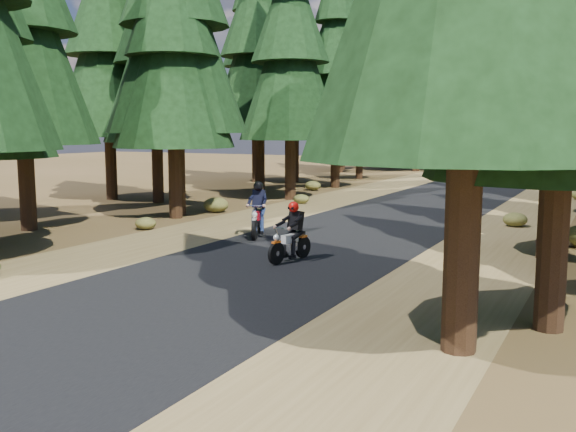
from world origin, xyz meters
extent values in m
plane|color=#473719|center=(0.00, 0.00, 0.00)|extent=(120.00, 120.00, 0.00)
cube|color=black|center=(0.00, 5.00, 0.01)|extent=(6.00, 100.00, 0.01)
cube|color=brown|center=(-4.60, 5.00, 0.00)|extent=(3.20, 100.00, 0.01)
cube|color=brown|center=(4.60, 5.00, 0.00)|extent=(3.20, 100.00, 0.01)
cylinder|color=black|center=(5.66, -3.70, 2.92)|extent=(0.53, 0.53, 5.85)
cylinder|color=black|center=(6.77, -1.94, 2.55)|extent=(0.50, 0.50, 5.11)
cylinder|color=black|center=(-9.82, 1.53, 2.87)|extent=(0.53, 0.53, 5.73)
cone|color=black|center=(-9.82, 1.53, 6.45)|extent=(4.87, 4.87, 7.17)
cylinder|color=black|center=(-7.26, 6.17, 2.67)|extent=(0.51, 0.51, 5.34)
cone|color=black|center=(-7.26, 6.17, 6.01)|extent=(4.54, 4.54, 6.68)
cylinder|color=black|center=(6.06, 4.48, 2.26)|extent=(0.48, 0.48, 4.52)
cone|color=black|center=(6.06, 4.48, 5.08)|extent=(3.84, 3.84, 5.65)
cylinder|color=black|center=(-7.70, 6.96, 3.21)|extent=(0.56, 0.56, 6.43)
cone|color=black|center=(-7.70, 6.96, 7.23)|extent=(5.46, 5.46, 8.03)
cylinder|color=black|center=(-11.13, 9.93, 2.78)|extent=(0.52, 0.52, 5.56)
cone|color=black|center=(-11.13, 9.93, 6.26)|extent=(4.73, 4.73, 6.95)
cone|color=black|center=(-11.13, 9.93, 8.76)|extent=(3.62, 3.62, 5.01)
cylinder|color=black|center=(-6.35, 13.89, 2.86)|extent=(0.53, 0.53, 5.72)
cone|color=black|center=(-6.35, 13.89, 6.43)|extent=(4.86, 4.86, 7.15)
cone|color=black|center=(-6.35, 13.89, 9.01)|extent=(3.72, 3.72, 5.15)
cylinder|color=black|center=(-9.76, 16.85, 3.18)|extent=(0.55, 0.55, 6.37)
cone|color=black|center=(-9.76, 16.85, 7.16)|extent=(5.41, 5.41, 7.96)
cone|color=black|center=(-9.76, 16.85, 10.03)|extent=(4.14, 4.14, 5.73)
cylinder|color=black|center=(-7.00, 20.76, 2.82)|extent=(0.53, 0.53, 5.64)
cone|color=black|center=(-7.00, 20.76, 6.34)|extent=(4.79, 4.79, 7.05)
cone|color=black|center=(-7.00, 20.76, 8.88)|extent=(3.67, 3.67, 5.08)
cylinder|color=black|center=(-10.86, 23.22, 2.72)|extent=(0.52, 0.52, 5.45)
cone|color=black|center=(-10.86, 23.22, 6.13)|extent=(4.63, 4.63, 6.81)
cone|color=black|center=(-10.86, 23.22, 8.58)|extent=(3.54, 3.54, 4.90)
cone|color=black|center=(-10.86, 23.22, 11.03)|extent=(2.45, 2.45, 4.09)
cylinder|color=black|center=(-8.12, 27.46, 2.21)|extent=(0.48, 0.48, 4.42)
cone|color=black|center=(-8.12, 27.46, 4.97)|extent=(3.76, 3.76, 5.52)
cone|color=black|center=(-8.12, 27.46, 6.96)|extent=(2.87, 2.87, 3.98)
cone|color=black|center=(-8.12, 27.46, 8.95)|extent=(1.99, 1.99, 3.31)
cylinder|color=black|center=(-11.79, 32.77, 2.37)|extent=(0.49, 0.49, 4.75)
cone|color=black|center=(-11.79, 32.77, 5.34)|extent=(4.04, 4.04, 5.93)
cone|color=black|center=(-11.79, 32.77, 7.48)|extent=(3.09, 3.09, 4.27)
cone|color=black|center=(-11.79, 32.77, 9.61)|extent=(2.14, 2.14, 3.56)
cylinder|color=black|center=(-14.00, 10.00, 3.00)|extent=(0.54, 0.54, 6.00)
cone|color=black|center=(-14.00, 10.00, 6.75)|extent=(5.10, 5.10, 7.50)
cylinder|color=black|center=(-13.00, 22.00, 3.20)|extent=(0.56, 0.56, 6.40)
cone|color=black|center=(-13.00, 22.00, 7.20)|extent=(5.44, 5.44, 8.00)
cone|color=black|center=(-13.00, 22.00, 10.08)|extent=(4.16, 4.16, 5.76)
cylinder|color=black|center=(-7.00, 37.00, 3.20)|extent=(0.56, 0.56, 6.40)
cone|color=black|center=(-7.00, 37.00, 7.20)|extent=(5.44, 5.44, 8.00)
cone|color=black|center=(-7.00, 37.00, 10.08)|extent=(4.16, 4.16, 5.76)
cone|color=black|center=(-7.00, 37.00, 12.96)|extent=(2.88, 2.88, 4.80)
cylinder|color=black|center=(-10.00, 40.00, 3.40)|extent=(0.57, 0.57, 6.80)
cone|color=black|center=(-10.00, 40.00, 7.65)|extent=(5.78, 5.78, 8.50)
cone|color=black|center=(-10.00, 40.00, 10.71)|extent=(4.42, 4.42, 6.12)
cone|color=black|center=(-10.00, 40.00, 13.77)|extent=(3.06, 3.06, 5.10)
cylinder|color=black|center=(-4.00, 43.00, 3.00)|extent=(0.54, 0.54, 6.00)
cone|color=black|center=(-4.00, 43.00, 6.75)|extent=(5.10, 5.10, 7.50)
cone|color=black|center=(-4.00, 43.00, 9.45)|extent=(3.90, 3.90, 5.40)
cone|color=black|center=(-4.00, 43.00, 12.15)|extent=(2.70, 2.70, 4.50)
cylinder|color=black|center=(4.00, 43.00, 3.20)|extent=(0.56, 0.56, 6.40)
cone|color=black|center=(4.00, 43.00, 7.20)|extent=(5.44, 5.44, 8.00)
cylinder|color=black|center=(0.00, 46.00, 3.40)|extent=(0.57, 0.57, 6.80)
cone|color=black|center=(0.00, 46.00, 7.65)|extent=(5.78, 5.78, 8.50)
cone|color=black|center=(0.00, 46.00, 10.71)|extent=(4.42, 4.42, 6.12)
cone|color=black|center=(0.00, 46.00, 13.77)|extent=(3.06, 3.06, 5.10)
cylinder|color=black|center=(-13.00, 36.00, 2.80)|extent=(0.52, 0.52, 5.60)
cone|color=black|center=(-13.00, 36.00, 6.30)|extent=(4.76, 4.76, 7.00)
cone|color=black|center=(-13.00, 36.00, 8.82)|extent=(3.64, 3.64, 5.04)
cone|color=black|center=(-13.00, 36.00, 11.34)|extent=(2.52, 2.52, 4.20)
ellipsoid|color=#474C1E|center=(4.51, 9.89, 0.25)|extent=(0.82, 0.82, 0.49)
ellipsoid|color=#474C1E|center=(-6.44, 3.45, 0.21)|extent=(0.70, 0.70, 0.42)
ellipsoid|color=#474C1E|center=(-6.87, 8.30, 0.30)|extent=(1.02, 1.02, 0.61)
ellipsoid|color=#474C1E|center=(-7.38, 18.56, 0.26)|extent=(0.88, 0.88, 0.53)
ellipsoid|color=#474C1E|center=(-5.13, 12.59, 0.22)|extent=(0.72, 0.72, 0.43)
cube|color=black|center=(0.30, 1.03, 1.04)|extent=(0.37, 0.27, 0.49)
sphere|color=red|center=(0.30, 1.03, 1.40)|extent=(0.32, 0.32, 0.27)
cube|color=black|center=(-2.32, 3.90, 1.18)|extent=(0.45, 0.36, 0.56)
sphere|color=black|center=(-2.32, 3.90, 1.59)|extent=(0.41, 0.41, 0.31)
camera|label=1|loc=(7.72, -13.26, 3.37)|focal=40.00mm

